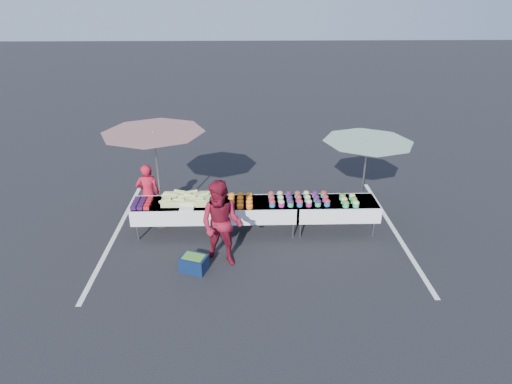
{
  "coord_description": "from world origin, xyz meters",
  "views": [
    {
      "loc": [
        -0.23,
        -8.49,
        5.05
      ],
      "look_at": [
        0.0,
        0.0,
        1.0
      ],
      "focal_mm": 30.0,
      "sensor_mm": 36.0,
      "label": 1
    }
  ],
  "objects_px": {
    "vendor": "(148,194)",
    "umbrella_right": "(367,148)",
    "table_right": "(336,208)",
    "storage_bin": "(194,263)",
    "umbrella_left": "(154,140)",
    "table_left": "(176,210)",
    "customer": "(221,224)",
    "table_center": "(256,209)"
  },
  "relations": [
    {
      "from": "table_left",
      "to": "customer",
      "type": "relative_size",
      "value": 1.03
    },
    {
      "from": "table_left",
      "to": "umbrella_right",
      "type": "bearing_deg",
      "value": 5.34
    },
    {
      "from": "table_left",
      "to": "vendor",
      "type": "xyz_separation_m",
      "value": [
        -0.7,
        0.55,
        0.15
      ]
    },
    {
      "from": "table_left",
      "to": "vendor",
      "type": "height_order",
      "value": "vendor"
    },
    {
      "from": "table_right",
      "to": "vendor",
      "type": "bearing_deg",
      "value": 172.71
    },
    {
      "from": "table_center",
      "to": "vendor",
      "type": "relative_size",
      "value": 1.28
    },
    {
      "from": "table_left",
      "to": "table_center",
      "type": "bearing_deg",
      "value": 0.0
    },
    {
      "from": "table_right",
      "to": "vendor",
      "type": "height_order",
      "value": "vendor"
    },
    {
      "from": "table_center",
      "to": "umbrella_left",
      "type": "relative_size",
      "value": 0.81
    },
    {
      "from": "umbrella_left",
      "to": "storage_bin",
      "type": "relative_size",
      "value": 3.88
    },
    {
      "from": "table_right",
      "to": "customer",
      "type": "relative_size",
      "value": 1.03
    },
    {
      "from": "vendor",
      "to": "umbrella_right",
      "type": "distance_m",
      "value": 5.1
    },
    {
      "from": "vendor",
      "to": "customer",
      "type": "distance_m",
      "value": 2.53
    },
    {
      "from": "table_left",
      "to": "vendor",
      "type": "distance_m",
      "value": 0.9
    },
    {
      "from": "table_center",
      "to": "umbrella_right",
      "type": "height_order",
      "value": "umbrella_right"
    },
    {
      "from": "vendor",
      "to": "storage_bin",
      "type": "relative_size",
      "value": 2.45
    },
    {
      "from": "customer",
      "to": "storage_bin",
      "type": "height_order",
      "value": "customer"
    },
    {
      "from": "table_left",
      "to": "vendor",
      "type": "bearing_deg",
      "value": 141.87
    },
    {
      "from": "table_right",
      "to": "vendor",
      "type": "relative_size",
      "value": 1.28
    },
    {
      "from": "vendor",
      "to": "storage_bin",
      "type": "bearing_deg",
      "value": 109.88
    },
    {
      "from": "umbrella_left",
      "to": "umbrella_right",
      "type": "distance_m",
      "value": 4.68
    },
    {
      "from": "vendor",
      "to": "storage_bin",
      "type": "height_order",
      "value": "vendor"
    },
    {
      "from": "umbrella_right",
      "to": "storage_bin",
      "type": "distance_m",
      "value": 4.51
    },
    {
      "from": "table_center",
      "to": "umbrella_left",
      "type": "bearing_deg",
      "value": 169.68
    },
    {
      "from": "vendor",
      "to": "customer",
      "type": "bearing_deg",
      "value": 123.63
    },
    {
      "from": "customer",
      "to": "umbrella_right",
      "type": "height_order",
      "value": "umbrella_right"
    },
    {
      "from": "vendor",
      "to": "umbrella_left",
      "type": "height_order",
      "value": "umbrella_left"
    },
    {
      "from": "table_left",
      "to": "umbrella_right",
      "type": "distance_m",
      "value": 4.48
    },
    {
      "from": "table_right",
      "to": "umbrella_right",
      "type": "bearing_deg",
      "value": 30.6
    },
    {
      "from": "table_left",
      "to": "customer",
      "type": "distance_m",
      "value": 1.68
    },
    {
      "from": "table_right",
      "to": "vendor",
      "type": "distance_m",
      "value": 4.34
    },
    {
      "from": "vendor",
      "to": "storage_bin",
      "type": "xyz_separation_m",
      "value": [
        1.24,
        -2.03,
        -0.56
      ]
    },
    {
      "from": "table_center",
      "to": "umbrella_right",
      "type": "bearing_deg",
      "value": 9.18
    },
    {
      "from": "customer",
      "to": "umbrella_right",
      "type": "xyz_separation_m",
      "value": [
        3.19,
        1.63,
        0.95
      ]
    },
    {
      "from": "table_center",
      "to": "customer",
      "type": "height_order",
      "value": "customer"
    },
    {
      "from": "table_center",
      "to": "table_right",
      "type": "relative_size",
      "value": 1.0
    },
    {
      "from": "umbrella_right",
      "to": "umbrella_left",
      "type": "bearing_deg",
      "value": 180.0
    },
    {
      "from": "vendor",
      "to": "table_center",
      "type": "bearing_deg",
      "value": 156.06
    },
    {
      "from": "customer",
      "to": "umbrella_left",
      "type": "distance_m",
      "value": 2.5
    },
    {
      "from": "umbrella_right",
      "to": "storage_bin",
      "type": "height_order",
      "value": "umbrella_right"
    },
    {
      "from": "umbrella_left",
      "to": "storage_bin",
      "type": "xyz_separation_m",
      "value": [
        0.93,
        -1.88,
        -1.91
      ]
    },
    {
      "from": "table_right",
      "to": "customer",
      "type": "bearing_deg",
      "value": -153.86
    }
  ]
}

